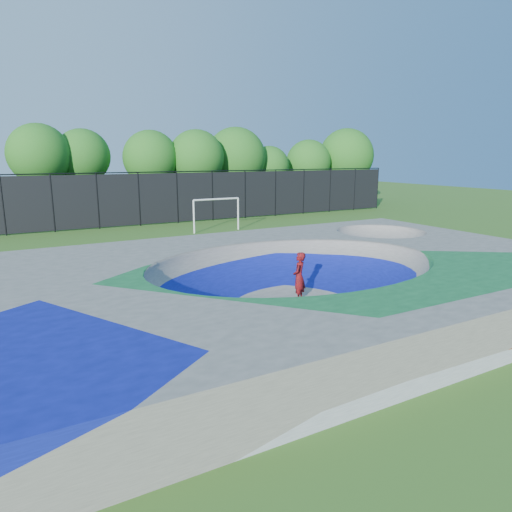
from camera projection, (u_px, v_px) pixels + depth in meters
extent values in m
plane|color=#34601A|center=(295.00, 301.00, 16.74)|extent=(120.00, 120.00, 0.00)
cube|color=gray|center=(296.00, 281.00, 16.58)|extent=(22.00, 14.00, 1.50)
imported|color=red|center=(299.00, 277.00, 16.45)|extent=(0.79, 0.78, 1.83)
cube|color=black|center=(299.00, 301.00, 16.64)|extent=(0.68, 0.73, 0.05)
cylinder|color=white|center=(194.00, 217.00, 31.04)|extent=(0.12, 0.12, 2.26)
cylinder|color=white|center=(238.00, 214.00, 32.65)|extent=(0.12, 0.12, 2.26)
cylinder|color=white|center=(216.00, 199.00, 31.61)|extent=(3.38, 0.12, 0.12)
cylinder|color=black|center=(3.00, 206.00, 29.94)|extent=(0.09, 0.09, 4.00)
cylinder|color=black|center=(53.00, 203.00, 31.36)|extent=(0.09, 0.09, 4.00)
cylinder|color=black|center=(98.00, 201.00, 32.79)|extent=(0.09, 0.09, 4.00)
cylinder|color=black|center=(139.00, 199.00, 34.22)|extent=(0.09, 0.09, 4.00)
cylinder|color=black|center=(177.00, 198.00, 35.65)|extent=(0.09, 0.09, 4.00)
cylinder|color=black|center=(213.00, 196.00, 37.07)|extent=(0.09, 0.09, 4.00)
cylinder|color=black|center=(245.00, 194.00, 38.50)|extent=(0.09, 0.09, 4.00)
cylinder|color=black|center=(275.00, 193.00, 39.93)|extent=(0.09, 0.09, 4.00)
cylinder|color=black|center=(304.00, 192.00, 41.35)|extent=(0.09, 0.09, 4.00)
cylinder|color=black|center=(330.00, 191.00, 42.78)|extent=(0.09, 0.09, 4.00)
cylinder|color=black|center=(354.00, 189.00, 44.21)|extent=(0.09, 0.09, 4.00)
cylinder|color=black|center=(377.00, 188.00, 45.64)|extent=(0.09, 0.09, 4.00)
cube|color=black|center=(139.00, 199.00, 34.22)|extent=(48.00, 0.03, 3.80)
cylinder|color=black|center=(138.00, 172.00, 33.79)|extent=(48.00, 0.08, 0.08)
cylinder|color=#402A20|center=(44.00, 200.00, 35.70)|extent=(0.44, 0.44, 3.55)
sphere|color=#22661A|center=(39.00, 154.00, 34.94)|extent=(4.68, 4.68, 4.68)
cylinder|color=#402A20|center=(86.00, 198.00, 37.90)|extent=(0.44, 0.44, 3.55)
sphere|color=#22661A|center=(83.00, 156.00, 37.17)|extent=(4.38, 4.38, 4.38)
cylinder|color=#402A20|center=(153.00, 198.00, 39.68)|extent=(0.44, 0.44, 3.27)
sphere|color=#22661A|center=(151.00, 158.00, 38.95)|extent=(4.68, 4.68, 4.68)
cylinder|color=#402A20|center=(198.00, 197.00, 40.99)|extent=(0.44, 0.44, 3.21)
sphere|color=#22661A|center=(196.00, 158.00, 40.25)|extent=(4.89, 4.89, 4.89)
cylinder|color=#402A20|center=(236.00, 195.00, 44.31)|extent=(0.44, 0.44, 2.89)
sphere|color=#22661A|center=(236.00, 158.00, 43.54)|extent=(5.72, 5.72, 5.72)
cylinder|color=#402A20|center=(269.00, 195.00, 46.33)|extent=(0.44, 0.44, 2.65)
sphere|color=#22661A|center=(269.00, 166.00, 45.72)|extent=(4.03, 4.03, 4.03)
cylinder|color=#402A20|center=(308.00, 192.00, 49.00)|extent=(0.44, 0.44, 2.74)
sphere|color=#22661A|center=(308.00, 162.00, 48.32)|extent=(4.74, 4.74, 4.74)
cylinder|color=#402A20|center=(345.00, 190.00, 50.99)|extent=(0.44, 0.44, 2.96)
sphere|color=#22661A|center=(346.00, 156.00, 50.19)|extent=(5.94, 5.94, 5.94)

